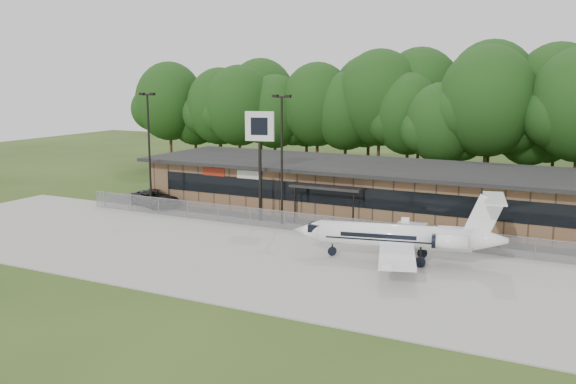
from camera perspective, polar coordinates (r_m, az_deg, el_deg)
The scene contains 11 objects.
ground at distance 34.66m, azimuth -6.00°, elevation -9.40°, with size 160.00×160.00×0.00m, color #2B3F16.
apron at distance 41.23m, azimuth 0.11°, elevation -6.05°, with size 64.00×18.00×0.08m, color #9E9B93.
parking_lot at distance 51.41m, azimuth 5.96°, elevation -2.82°, with size 50.00×9.00×0.06m, color #383835.
terminal at distance 55.07m, azimuth 7.68°, elevation 0.30°, with size 41.00×11.65×4.30m.
fence at distance 47.18m, azimuth 3.99°, elevation -3.05°, with size 46.00×0.04×1.52m.
treeline at distance 71.66m, azimuth 12.67°, elevation 6.73°, with size 72.00×12.00×15.00m, color #133812, non-canonical shape.
light_pole_left at distance 56.93m, azimuth -12.25°, elevation 4.35°, with size 1.55×0.30×10.23m.
light_pole_mid at distance 49.74m, azimuth -0.56°, elevation 3.75°, with size 1.55×0.30×10.23m.
business_jet at distance 41.05m, azimuth 10.13°, elevation -3.99°, with size 13.48×12.12×4.56m.
suv at distance 58.97m, azimuth -11.73°, elevation -0.56°, with size 2.52×5.46×1.52m, color #2C2D2F.
pole_sign at distance 50.92m, azimuth -2.53°, elevation 4.83°, with size 2.32×0.82×8.89m.
Camera 1 is at (18.00, -27.24, 11.65)m, focal length 40.00 mm.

